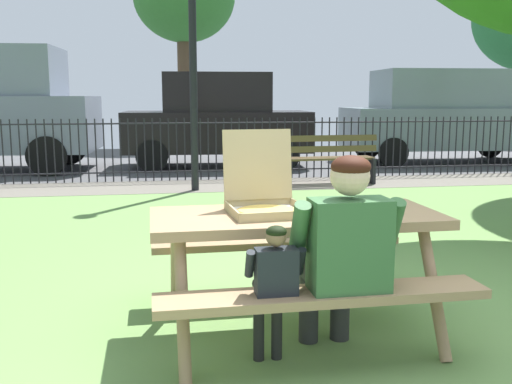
% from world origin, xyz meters
% --- Properties ---
extents(ground, '(28.00, 11.28, 0.02)m').
position_xyz_m(ground, '(0.00, 1.64, -0.01)').
color(ground, '#6E9850').
extents(cobblestone_walkway, '(28.00, 1.40, 0.01)m').
position_xyz_m(cobblestone_walkway, '(0.00, 6.58, -0.00)').
color(cobblestone_walkway, slate).
extents(street_asphalt, '(28.00, 6.74, 0.01)m').
position_xyz_m(street_asphalt, '(0.00, 10.64, -0.01)').
color(street_asphalt, '#515154').
extents(picnic_table_foreground, '(1.83, 1.52, 0.79)m').
position_xyz_m(picnic_table_foreground, '(-0.68, 0.34, 0.60)').
color(picnic_table_foreground, tan).
rests_on(picnic_table_foreground, ground).
extents(pizza_box_open, '(0.50, 0.54, 0.51)m').
position_xyz_m(pizza_box_open, '(-0.87, 0.42, 0.87)').
color(pizza_box_open, tan).
rests_on(pizza_box_open, picnic_table_foreground).
extents(pizza_slice_on_table, '(0.25, 0.24, 0.02)m').
position_xyz_m(pizza_slice_on_table, '(-0.21, 0.21, 0.78)').
color(pizza_slice_on_table, '#F8DA61').
rests_on(pizza_slice_on_table, picnic_table_foreground).
extents(adult_at_table, '(0.61, 0.60, 1.19)m').
position_xyz_m(adult_at_table, '(-0.52, -0.15, 0.66)').
color(adult_at_table, '#2B2B2B').
rests_on(adult_at_table, ground).
extents(child_at_table, '(0.32, 0.31, 0.83)m').
position_xyz_m(child_at_table, '(-0.92, -0.19, 0.51)').
color(child_at_table, black).
rests_on(child_at_table, ground).
extents(iron_fence_streetside, '(18.34, 0.03, 1.11)m').
position_xyz_m(iron_fence_streetside, '(0.00, 7.28, 0.57)').
color(iron_fence_streetside, black).
rests_on(iron_fence_streetside, ground).
extents(park_bench_center, '(1.62, 0.54, 0.85)m').
position_xyz_m(park_bench_center, '(1.30, 6.44, 0.42)').
color(park_bench_center, brown).
rests_on(park_bench_center, ground).
extents(lamp_post_walkway, '(0.28, 0.28, 4.33)m').
position_xyz_m(lamp_post_walkway, '(-1.01, 6.12, 2.62)').
color(lamp_post_walkway, black).
rests_on(lamp_post_walkway, ground).
extents(parked_car_center, '(3.99, 2.00, 1.98)m').
position_xyz_m(parked_car_center, '(-0.35, 9.30, 1.01)').
color(parked_car_center, black).
rests_on(parked_car_center, ground).
extents(parked_car_right, '(4.68, 2.13, 2.08)m').
position_xyz_m(parked_car_right, '(4.90, 9.30, 1.10)').
color(parked_car_right, gray).
rests_on(parked_car_right, ground).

